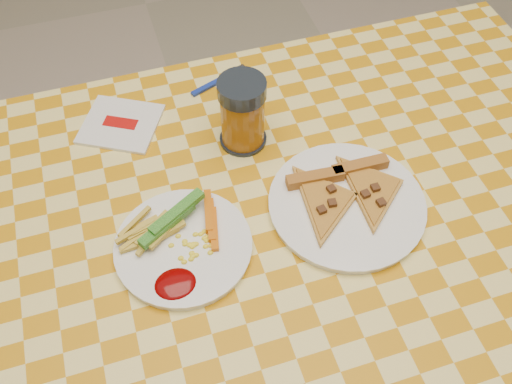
# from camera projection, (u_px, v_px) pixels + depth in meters

# --- Properties ---
(ground) EXTENTS (8.00, 8.00, 0.00)m
(ground) POSITION_uv_depth(u_px,v_px,m) (271.00, 384.00, 1.52)
(ground) COLOR beige
(ground) RESTS_ON ground
(table) EXTENTS (1.28, 0.88, 0.76)m
(table) POSITION_uv_depth(u_px,v_px,m) (280.00, 251.00, 0.98)
(table) COLOR silver
(table) RESTS_ON ground
(plate_left) EXTENTS (0.28, 0.28, 0.01)m
(plate_left) POSITION_uv_depth(u_px,v_px,m) (184.00, 247.00, 0.89)
(plate_left) COLOR white
(plate_left) RESTS_ON table
(plate_right) EXTENTS (0.28, 0.28, 0.01)m
(plate_right) POSITION_uv_depth(u_px,v_px,m) (347.00, 205.00, 0.94)
(plate_right) COLOR white
(plate_right) RESTS_ON table
(fries_veggies) EXTENTS (0.19, 0.18, 0.04)m
(fries_veggies) POSITION_uv_depth(u_px,v_px,m) (175.00, 235.00, 0.88)
(fries_veggies) COLOR gold
(fries_veggies) RESTS_ON plate_left
(pizza_slices) EXTENTS (0.21, 0.20, 0.02)m
(pizza_slices) POSITION_uv_depth(u_px,v_px,m) (346.00, 193.00, 0.93)
(pizza_slices) COLOR gold
(pizza_slices) RESTS_ON plate_right
(drink_glass) EXTENTS (0.09, 0.09, 0.14)m
(drink_glass) POSITION_uv_depth(u_px,v_px,m) (242.00, 113.00, 0.98)
(drink_glass) COLOR black
(drink_glass) RESTS_ON table
(napkin) EXTENTS (0.18, 0.17, 0.01)m
(napkin) POSITION_uv_depth(u_px,v_px,m) (121.00, 124.00, 1.05)
(napkin) COLOR white
(napkin) RESTS_ON table
(fork) EXTENTS (0.13, 0.06, 0.01)m
(fork) POSITION_uv_depth(u_px,v_px,m) (220.00, 80.00, 1.12)
(fork) COLOR navy
(fork) RESTS_ON table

